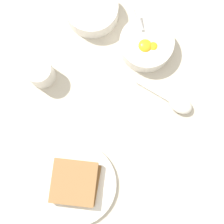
{
  "coord_description": "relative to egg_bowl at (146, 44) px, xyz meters",
  "views": [
    {
      "loc": [
        0.18,
        -0.12,
        0.78
      ],
      "look_at": [
        0.08,
        -0.03,
        0.02
      ],
      "focal_mm": 50.0,
      "sensor_mm": 36.0,
      "label": 1
    }
  ],
  "objects": [
    {
      "name": "soup_spoon",
      "position": [
        0.16,
        -0.05,
        -0.01
      ],
      "size": [
        0.16,
        0.07,
        0.03
      ],
      "color": "white",
      "rests_on": "ground_plane"
    },
    {
      "name": "toast_plate",
      "position": [
        0.14,
        -0.37,
        -0.02
      ],
      "size": [
        0.2,
        0.2,
        0.01
      ],
      "color": "white",
      "rests_on": "ground_plane"
    },
    {
      "name": "toast_sandwich",
      "position": [
        0.14,
        -0.36,
        0.0
      ],
      "size": [
        0.15,
        0.15,
        0.03
      ],
      "color": "brown",
      "rests_on": "toast_plate"
    },
    {
      "name": "congee_bowl",
      "position": [
        -0.16,
        -0.04,
        0.0
      ],
      "size": [
        0.14,
        0.14,
        0.05
      ],
      "color": "white",
      "rests_on": "ground_plane"
    },
    {
      "name": "ground_plane",
      "position": [
        -0.01,
        -0.15,
        -0.02
      ],
      "size": [
        3.0,
        3.0,
        0.0
      ],
      "primitive_type": "plane",
      "color": "beige"
    },
    {
      "name": "drinking_cup",
      "position": [
        -0.12,
        -0.25,
        0.01
      ],
      "size": [
        0.07,
        0.07,
        0.06
      ],
      "color": "silver",
      "rests_on": "ground_plane"
    },
    {
      "name": "egg_bowl",
      "position": [
        0.0,
        0.0,
        0.0
      ],
      "size": [
        0.15,
        0.14,
        0.07
      ],
      "color": "white",
      "rests_on": "ground_plane"
    }
  ]
}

